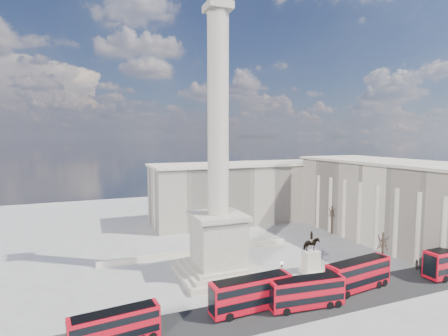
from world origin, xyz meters
TOP-DOWN VIEW (x-y plane):
  - ground at (0.00, 0.00)m, footprint 180.00×180.00m
  - asphalt_road at (5.00, -10.00)m, footprint 120.00×9.00m
  - nelsons_column at (0.00, 5.00)m, footprint 14.00×14.00m
  - balustrade_wall at (0.00, 16.00)m, footprint 40.00×0.60m
  - building_east at (45.00, 10.00)m, footprint 19.00×46.00m
  - building_northeast at (20.00, 40.00)m, footprint 51.00×17.00m
  - red_bus_a at (-0.38, -8.97)m, footprint 11.92×3.29m
  - red_bus_b at (7.25, -11.11)m, footprint 11.14×3.59m
  - red_bus_c at (18.33, -9.14)m, footprint 12.17×4.28m
  - red_bus_e at (-18.54, -10.34)m, footprint 10.44×3.45m
  - victorian_lamp at (5.26, -7.57)m, footprint 0.50×0.50m
  - equestrian_statue at (15.68, -0.33)m, footprint 3.52×2.64m
  - bare_tree_near at (25.11, -7.26)m, footprint 1.94×1.94m
  - bare_tree_mid at (36.83, 3.24)m, footprint 1.75×1.75m
  - bare_tree_far at (34.82, 17.88)m, footprint 1.85×1.85m
  - pedestrian_walking at (21.39, -6.50)m, footprint 0.79×0.62m
  - pedestrian_standing at (34.24, -6.50)m, footprint 0.98×0.81m
  - pedestrian_crossing at (18.88, -3.89)m, footprint 0.52×1.04m

SIDE VIEW (x-z plane):
  - ground at x=0.00m, z-range 0.00..0.00m
  - asphalt_road at x=5.00m, z-range 0.00..0.01m
  - balustrade_wall at x=0.00m, z-range 0.00..1.10m
  - pedestrian_crossing at x=18.88m, z-range 0.00..1.71m
  - pedestrian_standing at x=34.24m, z-range 0.00..1.83m
  - pedestrian_walking at x=21.39m, z-range 0.00..1.90m
  - red_bus_e at x=-18.54m, z-range 0.10..4.26m
  - red_bus_b at x=7.25m, z-range 0.11..4.55m
  - red_bus_a at x=-0.38m, z-range 0.12..4.91m
  - red_bus_c at x=18.33m, z-range 0.12..4.95m
  - equestrian_statue at x=15.68m, z-range -1.18..6.28m
  - victorian_lamp at x=5.26m, z-range 0.52..6.32m
  - bare_tree_mid at x=36.83m, z-range 1.91..8.56m
  - bare_tree_far at x=34.82m, z-range 2.17..9.70m
  - bare_tree_near at x=25.11m, z-range 2.44..10.90m
  - building_northeast at x=20.00m, z-range 0.02..16.62m
  - building_east at x=45.00m, z-range 0.02..18.62m
  - nelsons_column at x=0.00m, z-range -12.01..37.84m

